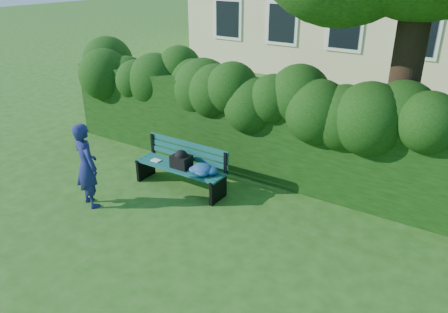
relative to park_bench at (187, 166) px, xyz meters
The scene contains 4 objects.
ground 1.24m from the park_bench, 36.77° to the right, with size 80.00×80.00×0.00m, color #295416.
hedge 1.82m from the park_bench, 59.26° to the left, with size 10.00×1.00×1.80m.
park_bench is the anchor object (origin of this frame).
man_reading 1.83m from the park_bench, 128.00° to the right, with size 0.57×0.37×1.57m, color navy.
Camera 1 is at (3.84, -5.23, 4.06)m, focal length 35.00 mm.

